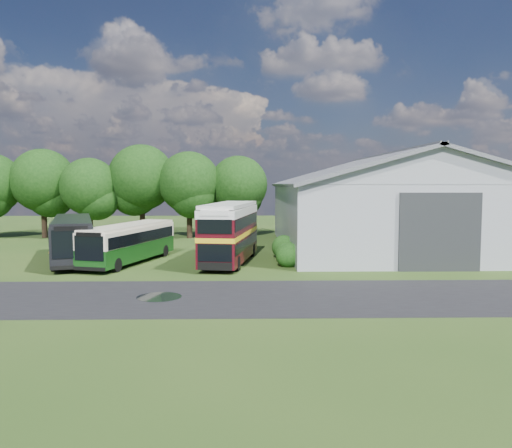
{
  "coord_description": "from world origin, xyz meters",
  "views": [
    {
      "loc": [
        2.74,
        -27.1,
        5.54
      ],
      "look_at": [
        3.47,
        8.0,
        2.71
      ],
      "focal_mm": 35.0,
      "sensor_mm": 36.0,
      "label": 1
    }
  ],
  "objects_px": {
    "bus_maroon_double": "(230,233)",
    "bus_dark_single": "(73,238)",
    "bus_green_single": "(130,242)",
    "storage_shed": "(387,200)"
  },
  "relations": [
    {
      "from": "bus_maroon_double",
      "to": "bus_dark_single",
      "type": "bearing_deg",
      "value": -175.03
    },
    {
      "from": "bus_maroon_double",
      "to": "bus_green_single",
      "type": "bearing_deg",
      "value": -170.51
    },
    {
      "from": "bus_green_single",
      "to": "bus_maroon_double",
      "type": "distance_m",
      "value": 7.06
    },
    {
      "from": "bus_maroon_double",
      "to": "bus_dark_single",
      "type": "relative_size",
      "value": 0.87
    },
    {
      "from": "bus_green_single",
      "to": "bus_dark_single",
      "type": "distance_m",
      "value": 4.34
    },
    {
      "from": "bus_green_single",
      "to": "storage_shed",
      "type": "bearing_deg",
      "value": 37.85
    },
    {
      "from": "bus_maroon_double",
      "to": "bus_dark_single",
      "type": "height_order",
      "value": "bus_maroon_double"
    },
    {
      "from": "storage_shed",
      "to": "bus_green_single",
      "type": "height_order",
      "value": "storage_shed"
    },
    {
      "from": "bus_green_single",
      "to": "bus_maroon_double",
      "type": "bearing_deg",
      "value": 15.98
    },
    {
      "from": "storage_shed",
      "to": "bus_dark_single",
      "type": "bearing_deg",
      "value": -163.3
    }
  ]
}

